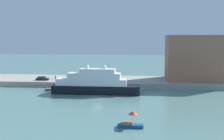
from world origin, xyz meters
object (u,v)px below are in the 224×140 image
at_px(parked_car, 42,79).
at_px(person_figure, 55,78).
at_px(work_barge, 52,90).
at_px(harbor_building, 196,58).
at_px(small_motorboat, 130,122).
at_px(large_yacht, 95,84).
at_px(mooring_bollard, 122,82).

bearing_deg(parked_car, person_figure, 19.87).
height_order(work_barge, harbor_building, harbor_building).
height_order(small_motorboat, person_figure, person_figure).
xyz_separation_m(work_barge, harbor_building, (46.27, 16.86, 9.10)).
xyz_separation_m(work_barge, person_figure, (-2.51, 11.49, 2.09)).
relative_size(large_yacht, mooring_bollard, 39.65).
relative_size(parked_car, person_figure, 2.72).
bearing_deg(large_yacht, parked_car, 147.06).
height_order(harbor_building, parked_car, harbor_building).
relative_size(large_yacht, parked_car, 5.89).
distance_m(person_figure, mooring_bollard, 24.05).
relative_size(harbor_building, person_figure, 12.88).
bearing_deg(harbor_building, parked_car, -172.59).
height_order(large_yacht, small_motorboat, large_yacht).
xyz_separation_m(small_motorboat, mooring_bollard, (-4.37, 40.87, 0.99)).
relative_size(work_barge, person_figure, 2.59).
distance_m(large_yacht, work_barge, 14.37).
xyz_separation_m(parked_car, mooring_bollard, (27.80, -3.09, -0.23)).
height_order(large_yacht, mooring_bollard, large_yacht).
relative_size(large_yacht, harbor_building, 1.24).
height_order(large_yacht, person_figure, large_yacht).
bearing_deg(mooring_bollard, small_motorboat, -83.90).
bearing_deg(person_figure, mooring_bollard, -11.04).
xyz_separation_m(parked_car, person_figure, (4.19, 1.52, 0.18)).
xyz_separation_m(large_yacht, small_motorboat, (11.70, -30.70, -1.88)).
distance_m(work_barge, mooring_bollard, 22.25).
relative_size(work_barge, parked_car, 0.95).
bearing_deg(mooring_bollard, harbor_building, 21.61).
relative_size(small_motorboat, work_barge, 1.15).
distance_m(small_motorboat, mooring_bollard, 41.11).
xyz_separation_m(large_yacht, harbor_building, (32.52, 20.15, 6.52)).
height_order(work_barge, parked_car, parked_car).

